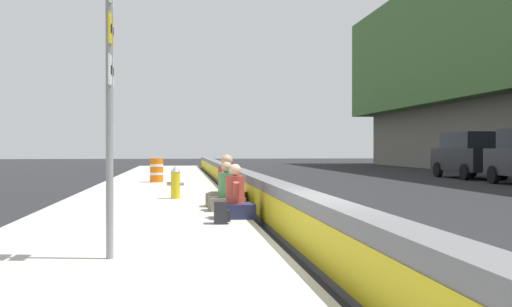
# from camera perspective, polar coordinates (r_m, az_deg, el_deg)

# --- Properties ---
(ground_plane) EXTENTS (160.00, 160.00, 0.00)m
(ground_plane) POSITION_cam_1_polar(r_m,az_deg,el_deg) (8.44, 5.61, -9.69)
(ground_plane) COLOR #232326
(ground_plane) RESTS_ON ground
(sidewalk_strip) EXTENTS (80.00, 4.40, 0.14)m
(sidewalk_strip) POSITION_cam_1_polar(r_m,az_deg,el_deg) (8.27, -12.86, -9.42)
(sidewalk_strip) COLOR #B5B2A8
(sidewalk_strip) RESTS_ON ground_plane
(jersey_barrier) EXTENTS (76.00, 0.45, 0.85)m
(jersey_barrier) POSITION_cam_1_polar(r_m,az_deg,el_deg) (8.38, 5.59, -6.84)
(jersey_barrier) COLOR slate
(jersey_barrier) RESTS_ON ground_plane
(route_sign_post) EXTENTS (0.44, 0.09, 3.60)m
(route_sign_post) POSITION_cam_1_polar(r_m,az_deg,el_deg) (7.81, -13.28, 5.93)
(route_sign_post) COLOR gray
(route_sign_post) RESTS_ON sidewalk_strip
(fire_hydrant) EXTENTS (0.26, 0.46, 0.88)m
(fire_hydrant) POSITION_cam_1_polar(r_m,az_deg,el_deg) (16.77, -7.42, -2.60)
(fire_hydrant) COLOR gold
(fire_hydrant) RESTS_ON sidewalk_strip
(seated_person_foreground) EXTENTS (0.67, 0.76, 1.05)m
(seated_person_foreground) POSITION_cam_1_polar(r_m,az_deg,el_deg) (12.03, -1.93, -4.39)
(seated_person_foreground) COLOR #23284C
(seated_person_foreground) RESTS_ON sidewalk_strip
(seated_person_middle) EXTENTS (0.69, 0.80, 1.06)m
(seated_person_middle) POSITION_cam_1_polar(r_m,az_deg,el_deg) (13.50, -2.71, -3.84)
(seated_person_middle) COLOR #706651
(seated_person_middle) RESTS_ON sidewalk_strip
(seated_person_rear) EXTENTS (0.92, 1.02, 1.20)m
(seated_person_rear) POSITION_cam_1_polar(r_m,az_deg,el_deg) (14.47, -2.69, -3.37)
(seated_person_rear) COLOR #706651
(seated_person_rear) RESTS_ON sidewalk_strip
(backpack) EXTENTS (0.32, 0.28, 0.40)m
(backpack) POSITION_cam_1_polar(r_m,az_deg,el_deg) (11.17, -3.23, -5.46)
(backpack) COLOR #232328
(backpack) RESTS_ON sidewalk_strip
(construction_barrel) EXTENTS (0.54, 0.54, 0.95)m
(construction_barrel) POSITION_cam_1_polar(r_m,az_deg,el_deg) (25.01, -9.13, -1.51)
(construction_barrel) COLOR orange
(construction_barrel) RESTS_ON sidewalk_strip
(parked_car_midline) EXTENTS (4.81, 2.08, 2.28)m
(parked_car_midline) POSITION_cam_1_polar(r_m,az_deg,el_deg) (32.21, 19.00, -0.08)
(parked_car_midline) COLOR black
(parked_car_midline) RESTS_ON ground_plane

